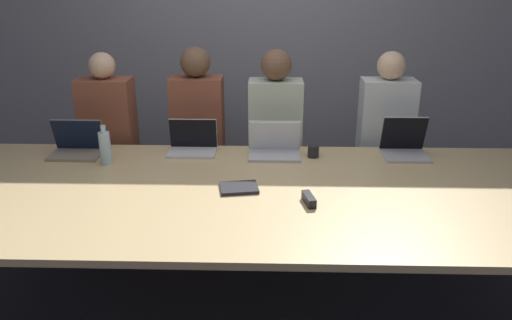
{
  "coord_description": "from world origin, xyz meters",
  "views": [
    {
      "loc": [
        0.11,
        -2.67,
        1.97
      ],
      "look_at": [
        0.03,
        0.1,
        0.92
      ],
      "focal_mm": 35.0,
      "sensor_mm": 36.0,
      "label": 1
    }
  ],
  "objects_px": {
    "bottle_far_left": "(105,147)",
    "person_far_right": "(383,147)",
    "person_far_center": "(275,146)",
    "laptop_far_right": "(404,144)",
    "cup_far_center": "(313,151)",
    "laptop_far_midleft": "(193,143)",
    "person_far_midleft": "(199,141)",
    "laptop_far_center": "(274,145)",
    "person_far_left": "(111,147)",
    "stapler": "(309,199)",
    "laptop_far_left": "(77,145)"
  },
  "relations": [
    {
      "from": "person_far_center",
      "to": "person_far_left",
      "type": "relative_size",
      "value": 1.02
    },
    {
      "from": "bottle_far_left",
      "to": "laptop_far_right",
      "type": "height_order",
      "value": "laptop_far_right"
    },
    {
      "from": "laptop_far_center",
      "to": "laptop_far_right",
      "type": "distance_m",
      "value": 0.9
    },
    {
      "from": "person_far_center",
      "to": "bottle_far_left",
      "type": "relative_size",
      "value": 5.52
    },
    {
      "from": "person_far_midleft",
      "to": "laptop_far_center",
      "type": "xyz_separation_m",
      "value": [
        0.6,
        -0.47,
        0.13
      ]
    },
    {
      "from": "laptop_far_left",
      "to": "person_far_left",
      "type": "xyz_separation_m",
      "value": [
        0.09,
        0.41,
        -0.16
      ]
    },
    {
      "from": "laptop_far_left",
      "to": "person_far_right",
      "type": "bearing_deg",
      "value": 11.15
    },
    {
      "from": "laptop_far_midleft",
      "to": "stapler",
      "type": "distance_m",
      "value": 1.12
    },
    {
      "from": "bottle_far_left",
      "to": "laptop_far_right",
      "type": "xyz_separation_m",
      "value": [
        2.02,
        0.22,
        -0.04
      ]
    },
    {
      "from": "laptop_far_left",
      "to": "stapler",
      "type": "relative_size",
      "value": 2.28
    },
    {
      "from": "laptop_far_center",
      "to": "stapler",
      "type": "relative_size",
      "value": 2.31
    },
    {
      "from": "laptop_far_midleft",
      "to": "bottle_far_left",
      "type": "height_order",
      "value": "bottle_far_left"
    },
    {
      "from": "cup_far_center",
      "to": "laptop_far_right",
      "type": "relative_size",
      "value": 0.27
    },
    {
      "from": "person_far_midleft",
      "to": "stapler",
      "type": "height_order",
      "value": "person_far_midleft"
    },
    {
      "from": "laptop_far_midleft",
      "to": "person_far_center",
      "type": "height_order",
      "value": "person_far_center"
    },
    {
      "from": "person_far_midleft",
      "to": "person_far_center",
      "type": "relative_size",
      "value": 1.0
    },
    {
      "from": "laptop_far_center",
      "to": "person_far_left",
      "type": "distance_m",
      "value": 1.35
    },
    {
      "from": "person_far_midleft",
      "to": "laptop_far_center",
      "type": "height_order",
      "value": "person_far_midleft"
    },
    {
      "from": "cup_far_center",
      "to": "bottle_far_left",
      "type": "distance_m",
      "value": 1.4
    },
    {
      "from": "laptop_far_midleft",
      "to": "person_far_midleft",
      "type": "xyz_separation_m",
      "value": [
        -0.02,
        0.42,
        -0.13
      ]
    },
    {
      "from": "laptop_far_midleft",
      "to": "laptop_far_right",
      "type": "xyz_separation_m",
      "value": [
        1.48,
        -0.02,
        0.01
      ]
    },
    {
      "from": "laptop_far_midleft",
      "to": "stapler",
      "type": "height_order",
      "value": "laptop_far_midleft"
    },
    {
      "from": "laptop_far_right",
      "to": "person_far_right",
      "type": "xyz_separation_m",
      "value": [
        -0.05,
        0.39,
        -0.16
      ]
    },
    {
      "from": "person_far_center",
      "to": "person_far_right",
      "type": "distance_m",
      "value": 0.84
    },
    {
      "from": "laptop_far_center",
      "to": "person_far_left",
      "type": "bearing_deg",
      "value": 163.13
    },
    {
      "from": "laptop_far_right",
      "to": "laptop_far_midleft",
      "type": "bearing_deg",
      "value": 179.24
    },
    {
      "from": "laptop_far_right",
      "to": "person_far_right",
      "type": "bearing_deg",
      "value": 97.12
    },
    {
      "from": "laptop_far_center",
      "to": "cup_far_center",
      "type": "relative_size",
      "value": 4.37
    },
    {
      "from": "person_far_midleft",
      "to": "bottle_far_left",
      "type": "xyz_separation_m",
      "value": [
        -0.52,
        -0.66,
        0.18
      ]
    },
    {
      "from": "person_far_center",
      "to": "stapler",
      "type": "bearing_deg",
      "value": -81.11
    },
    {
      "from": "person_far_right",
      "to": "bottle_far_left",
      "type": "bearing_deg",
      "value": -162.81
    },
    {
      "from": "person_far_midleft",
      "to": "cup_far_center",
      "type": "height_order",
      "value": "person_far_midleft"
    },
    {
      "from": "person_far_midleft",
      "to": "person_far_left",
      "type": "relative_size",
      "value": 1.02
    },
    {
      "from": "laptop_far_midleft",
      "to": "person_far_left",
      "type": "bearing_deg",
      "value": 154.23
    },
    {
      "from": "person_far_right",
      "to": "cup_far_center",
      "type": "bearing_deg",
      "value": -142.62
    },
    {
      "from": "person_far_left",
      "to": "bottle_far_left",
      "type": "xyz_separation_m",
      "value": [
        0.16,
        -0.58,
        0.2
      ]
    },
    {
      "from": "person_far_center",
      "to": "person_far_left",
      "type": "distance_m",
      "value": 1.29
    },
    {
      "from": "laptop_far_left",
      "to": "person_far_right",
      "type": "xyz_separation_m",
      "value": [
        2.22,
        0.44,
        -0.15
      ]
    },
    {
      "from": "person_far_center",
      "to": "laptop_far_midleft",
      "type": "bearing_deg",
      "value": -151.59
    },
    {
      "from": "person_far_midleft",
      "to": "person_far_right",
      "type": "distance_m",
      "value": 1.45
    },
    {
      "from": "laptop_far_midleft",
      "to": "laptop_far_right",
      "type": "bearing_deg",
      "value": -0.76
    },
    {
      "from": "bottle_far_left",
      "to": "stapler",
      "type": "relative_size",
      "value": 1.69
    },
    {
      "from": "bottle_far_left",
      "to": "stapler",
      "type": "bearing_deg",
      "value": -23.79
    },
    {
      "from": "bottle_far_left",
      "to": "laptop_far_midleft",
      "type": "bearing_deg",
      "value": 24.15
    },
    {
      "from": "bottle_far_left",
      "to": "person_far_right",
      "type": "xyz_separation_m",
      "value": [
        1.97,
        0.61,
        -0.19
      ]
    },
    {
      "from": "laptop_far_left",
      "to": "person_far_left",
      "type": "relative_size",
      "value": 0.25
    },
    {
      "from": "laptop_far_center",
      "to": "cup_far_center",
      "type": "distance_m",
      "value": 0.27
    },
    {
      "from": "laptop_far_left",
      "to": "bottle_far_left",
      "type": "height_order",
      "value": "bottle_far_left"
    },
    {
      "from": "person_far_center",
      "to": "laptop_far_right",
      "type": "height_order",
      "value": "person_far_center"
    },
    {
      "from": "stapler",
      "to": "laptop_far_right",
      "type": "bearing_deg",
      "value": 36.01
    }
  ]
}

